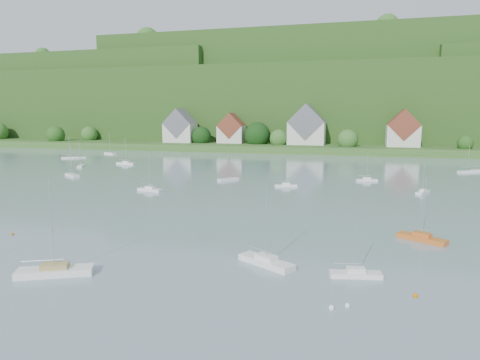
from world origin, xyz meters
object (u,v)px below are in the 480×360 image
object	(u,v)px
near_sailboat_4	(266,261)
near_sailboat_5	(422,238)
near_sailboat_3	(356,273)
near_sailboat_2	(55,271)

from	to	relation	value
near_sailboat_4	near_sailboat_5	xyz separation A→B (m)	(17.96, 14.16, -0.02)
near_sailboat_3	near_sailboat_4	xyz separation A→B (m)	(-9.53, 1.01, 0.06)
near_sailboat_4	near_sailboat_5	size ratio (longest dim) A/B	1.08
near_sailboat_2	near_sailboat_5	distance (m)	44.70
near_sailboat_3	near_sailboat_5	bearing A→B (deg)	49.95
near_sailboat_2	near_sailboat_5	world-z (taller)	near_sailboat_2
near_sailboat_3	near_sailboat_4	bearing A→B (deg)	162.92
near_sailboat_2	near_sailboat_3	world-z (taller)	near_sailboat_2
near_sailboat_5	near_sailboat_3	bearing A→B (deg)	-87.03
near_sailboat_3	near_sailboat_4	world-z (taller)	near_sailboat_4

